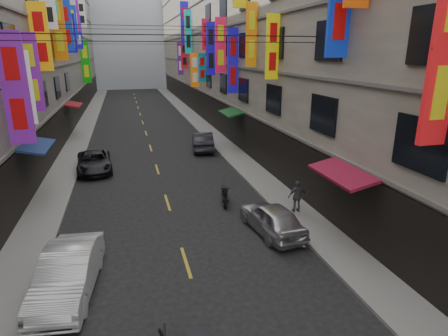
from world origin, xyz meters
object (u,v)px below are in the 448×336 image
scooter_far_right (225,195)px  car_right_mid (272,218)px  car_left_mid (68,273)px  pedestrian_rfar (297,196)px  car_left_far (94,162)px  car_right_far (203,141)px

scooter_far_right → car_right_mid: car_right_mid is taller
car_left_mid → pedestrian_rfar: pedestrian_rfar is taller
scooter_far_right → car_left_far: (-6.87, 7.49, 0.19)m
car_right_far → pedestrian_rfar: bearing=106.4°
car_left_mid → car_right_mid: size_ratio=1.13×
car_right_far → scooter_far_right: bearing=92.5°
pedestrian_rfar → scooter_far_right: bearing=-33.9°
scooter_far_right → car_right_mid: 3.83m
car_left_far → car_right_far: 8.80m
car_right_far → pedestrian_rfar: (1.90, -13.30, 0.19)m
car_right_mid → pedestrian_rfar: pedestrian_rfar is taller
car_right_far → pedestrian_rfar: pedestrian_rfar is taller
scooter_far_right → car_left_far: 10.17m
pedestrian_rfar → car_left_mid: bearing=22.7°
car_left_mid → car_right_mid: (7.95, 2.35, -0.06)m
scooter_far_right → car_left_far: car_left_far is taller
car_left_far → scooter_far_right: bearing=-51.9°
car_left_mid → pedestrian_rfar: (9.85, 3.86, 0.17)m
car_right_far → car_left_mid: bearing=73.4°
car_right_mid → pedestrian_rfar: bearing=-148.4°
scooter_far_right → car_left_far: size_ratio=0.39×
car_left_mid → car_left_far: size_ratio=0.98×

